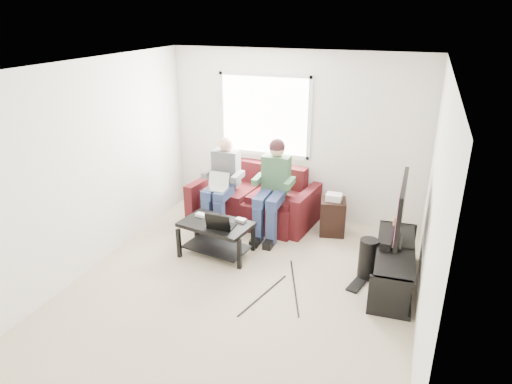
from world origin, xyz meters
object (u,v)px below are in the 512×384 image
subwoofer (368,259)px  end_table (333,216)px  tv_stand (393,267)px  tv (401,209)px  sofa (255,201)px  coffee_table (216,231)px

subwoofer → end_table: 1.23m
tv_stand → end_table: bearing=131.8°
tv → subwoofer: tv is taller
sofa → tv: tv is taller
tv_stand → subwoofer: size_ratio=2.87×
coffee_table → subwoofer: subwoofer is taller
coffee_table → end_table: (1.36, 1.15, -0.06)m
coffee_table → tv_stand: bearing=1.9°
coffee_table → tv_stand: tv_stand is taller
coffee_table → subwoofer: (2.01, 0.11, -0.09)m
tv_stand → tv: tv is taller
sofa → subwoofer: 2.19m
coffee_table → end_table: end_table is taller
tv → subwoofer: 0.76m
subwoofer → end_table: (-0.65, 1.04, 0.03)m
coffee_table → tv: tv is taller
tv_stand → coffee_table: bearing=-178.1°
coffee_table → end_table: bearing=40.2°
sofa → tv: (2.21, -1.02, 0.63)m
tv_stand → end_table: size_ratio=2.34×
subwoofer → tv_stand: bearing=-5.4°
end_table → tv: bearing=-45.4°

